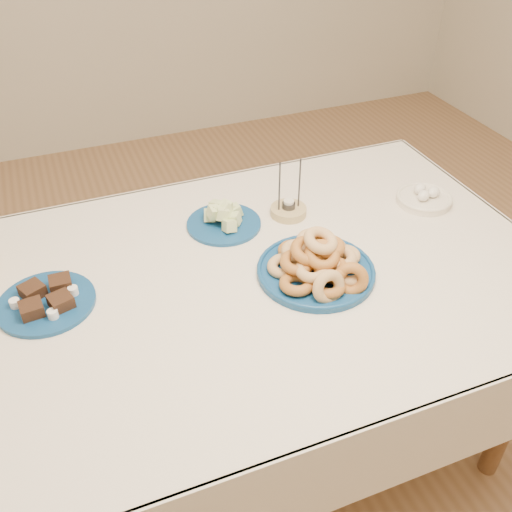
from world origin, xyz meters
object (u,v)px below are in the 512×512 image
at_px(melon_plate, 224,218).
at_px(candle_holder, 288,210).
at_px(dining_table, 250,303).
at_px(donut_platter, 318,264).
at_px(brownie_plate, 46,301).
at_px(egg_bowl, 424,198).

distance_m(melon_plate, candle_holder, 0.21).
bearing_deg(candle_holder, dining_table, -133.55).
relative_size(donut_platter, brownie_plate, 1.16).
distance_m(melon_plate, brownie_plate, 0.57).
bearing_deg(brownie_plate, melon_plate, 18.17).
relative_size(candle_holder, egg_bowl, 0.82).
bearing_deg(dining_table, brownie_plate, 171.63).
bearing_deg(dining_table, melon_plate, 86.70).
xyz_separation_m(dining_table, candle_holder, (0.22, 0.23, 0.12)).
height_order(brownie_plate, egg_bowl, egg_bowl).
bearing_deg(donut_platter, brownie_plate, 167.96).
bearing_deg(dining_table, donut_platter, -22.63).
relative_size(melon_plate, candle_holder, 1.54).
bearing_deg(brownie_plate, donut_platter, -12.04).
bearing_deg(candle_holder, donut_platter, -99.44).
distance_m(donut_platter, brownie_plate, 0.71).
bearing_deg(donut_platter, candle_holder, 80.56).
relative_size(melon_plate, egg_bowl, 1.27).
relative_size(donut_platter, melon_plate, 1.16).
distance_m(donut_platter, egg_bowl, 0.53).
bearing_deg(donut_platter, melon_plate, 115.62).
distance_m(donut_platter, candle_holder, 0.31).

